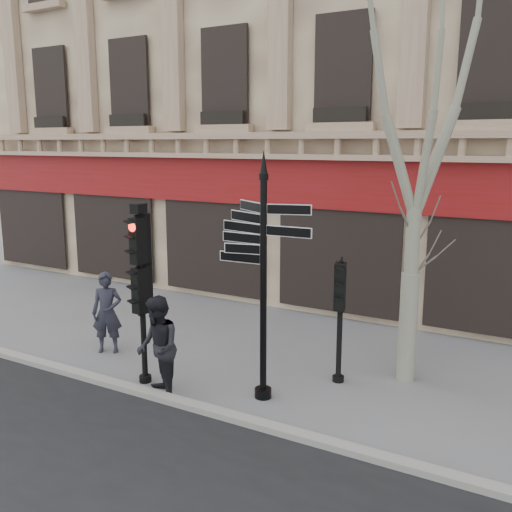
% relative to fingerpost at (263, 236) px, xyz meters
% --- Properties ---
extents(ground, '(80.00, 80.00, 0.00)m').
position_rel_fingerpost_xyz_m(ground, '(-0.66, 0.35, -3.05)').
color(ground, slate).
rests_on(ground, ground).
extents(kerb, '(80.00, 0.25, 0.12)m').
position_rel_fingerpost_xyz_m(kerb, '(-0.66, -1.05, -2.99)').
color(kerb, gray).
rests_on(kerb, ground).
extents(building, '(28.00, 15.52, 18.00)m').
position_rel_fingerpost_xyz_m(building, '(-0.66, 12.84, 5.94)').
color(building, '#997D66').
rests_on(building, ground).
extents(fingerpost, '(2.12, 2.12, 4.54)m').
position_rel_fingerpost_xyz_m(fingerpost, '(0.00, 0.00, 0.00)').
color(fingerpost, black).
rests_on(fingerpost, ground).
extents(traffic_signal_main, '(0.41, 0.31, 3.55)m').
position_rel_fingerpost_xyz_m(traffic_signal_main, '(-2.37, -0.55, -0.81)').
color(traffic_signal_main, black).
rests_on(traffic_signal_main, ground).
extents(traffic_signal_secondary, '(0.47, 0.40, 2.41)m').
position_rel_fingerpost_xyz_m(traffic_signal_secondary, '(0.94, 1.38, -1.37)').
color(traffic_signal_secondary, black).
rests_on(traffic_signal_secondary, ground).
extents(plane_tree, '(3.18, 3.18, 8.43)m').
position_rel_fingerpost_xyz_m(plane_tree, '(2.07, 2.16, 2.87)').
color(plane_tree, gray).
rests_on(plane_tree, ground).
extents(pedestrian_a, '(0.80, 0.72, 1.84)m').
position_rel_fingerpost_xyz_m(pedestrian_a, '(-4.19, 0.32, -2.13)').
color(pedestrian_a, '#21212D').
rests_on(pedestrian_a, ground).
extents(pedestrian_b, '(1.18, 1.17, 1.93)m').
position_rel_fingerpost_xyz_m(pedestrian_b, '(-1.69, -0.95, -2.09)').
color(pedestrian_b, black).
rests_on(pedestrian_b, ground).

